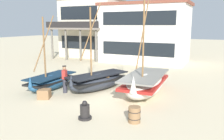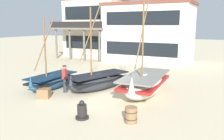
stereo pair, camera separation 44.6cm
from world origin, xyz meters
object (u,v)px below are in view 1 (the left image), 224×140
at_px(fishing_boat_far_right, 98,81).
at_px(capstan_winch, 85,112).
at_px(cargo_crate, 44,94).
at_px(fishing_boat_near_left, 51,81).
at_px(fisherman_by_hull, 65,79).
at_px(fishing_boat_centre_large, 145,84).
at_px(wooden_barrel, 134,115).
at_px(harbor_building_main, 145,33).
at_px(harbor_building_annex, 92,28).

bearing_deg(fishing_boat_far_right, capstan_winch, -68.08).
bearing_deg(cargo_crate, fishing_boat_near_left, 118.87).
bearing_deg(cargo_crate, fisherman_by_hull, 75.85).
xyz_separation_m(fishing_boat_centre_large, wooden_barrel, (0.83, -4.05, -0.34)).
xyz_separation_m(harbor_building_main, harbor_building_annex, (-7.78, 1.67, 0.49)).
bearing_deg(fishing_boat_far_right, harbor_building_main, 94.34).
xyz_separation_m(wooden_barrel, harbor_building_annex, (-12.60, 18.11, 3.37)).
bearing_deg(harbor_building_annex, fishing_boat_centre_large, -50.06).
height_order(fishing_boat_near_left, capstan_winch, fishing_boat_near_left).
distance_m(capstan_winch, cargo_crate, 3.95).
relative_size(fishing_boat_centre_large, fishing_boat_far_right, 1.19).
xyz_separation_m(fisherman_by_hull, wooden_barrel, (5.39, -2.39, -0.48)).
bearing_deg(fishing_boat_near_left, fishing_boat_centre_large, 13.54).
bearing_deg(fishing_boat_far_right, cargo_crate, -123.91).
bearing_deg(fisherman_by_hull, harbor_building_main, 87.68).
relative_size(fishing_boat_far_right, harbor_building_main, 0.57).
bearing_deg(wooden_barrel, harbor_building_annex, 124.83).
height_order(fishing_boat_near_left, harbor_building_annex, harbor_building_annex).
height_order(harbor_building_main, harbor_building_annex, harbor_building_annex).
relative_size(cargo_crate, harbor_building_main, 0.07).
xyz_separation_m(fisherman_by_hull, cargo_crate, (-0.36, -1.45, -0.57)).
bearing_deg(fisherman_by_hull, cargo_crate, -104.15).
bearing_deg(harbor_building_main, fishing_boat_far_right, -85.66).
distance_m(fishing_boat_centre_large, fisherman_by_hull, 4.86).
bearing_deg(fishing_boat_near_left, harbor_building_main, 82.30).
xyz_separation_m(fishing_boat_far_right, fisherman_by_hull, (-1.53, -1.37, 0.24)).
bearing_deg(fisherman_by_hull, fishing_boat_centre_large, 19.95).
height_order(wooden_barrel, harbor_building_annex, harbor_building_annex).
xyz_separation_m(fishing_boat_far_right, wooden_barrel, (3.86, -3.77, -0.24)).
distance_m(fishing_boat_centre_large, fishing_boat_far_right, 3.05).
distance_m(fishing_boat_centre_large, wooden_barrel, 4.15).
distance_m(capstan_winch, harbor_building_main, 17.48).
bearing_deg(harbor_building_main, wooden_barrel, -73.67).
distance_m(fishing_boat_centre_large, harbor_building_annex, 18.59).
bearing_deg(cargo_crate, fishing_boat_centre_large, 32.19).
distance_m(fishing_boat_far_right, cargo_crate, 3.41).
xyz_separation_m(fishing_boat_near_left, cargo_crate, (0.93, -1.69, -0.25)).
distance_m(capstan_winch, wooden_barrel, 2.19).
bearing_deg(wooden_barrel, fishing_boat_far_right, 135.69).
bearing_deg(fishing_boat_centre_large, harbor_building_main, 107.85).
bearing_deg(cargo_crate, fishing_boat_far_right, 56.09).
distance_m(fishing_boat_centre_large, capstan_winch, 4.82).
relative_size(fisherman_by_hull, wooden_barrel, 2.41).
distance_m(cargo_crate, harbor_building_main, 15.81).
relative_size(fishing_boat_far_right, wooden_barrel, 7.76).
relative_size(fishing_boat_far_right, cargo_crate, 8.44).
height_order(fishing_boat_near_left, wooden_barrel, fishing_boat_near_left).
relative_size(fishing_boat_far_right, capstan_winch, 6.42).
relative_size(fisherman_by_hull, capstan_winch, 1.99).
bearing_deg(capstan_winch, fisherman_by_hull, 137.82).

